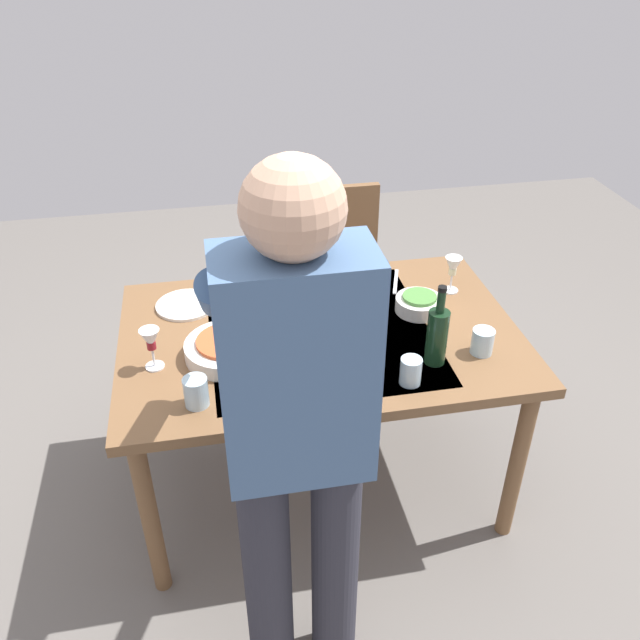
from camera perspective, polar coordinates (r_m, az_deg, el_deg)
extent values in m
plane|color=#66605B|center=(2.90, 0.00, -13.42)|extent=(6.00, 6.00, 0.00)
cube|color=brown|center=(2.41, 0.00, -1.39)|extent=(1.45, 0.95, 0.04)
cube|color=#C6AD89|center=(2.40, 0.00, -1.04)|extent=(0.80, 0.81, 0.00)
cylinder|color=brown|center=(3.11, 10.50, -1.63)|extent=(0.06, 0.06, 0.71)
cylinder|color=brown|center=(2.95, -14.13, -4.32)|extent=(0.06, 0.06, 0.71)
cylinder|color=brown|center=(2.55, 16.72, -11.88)|extent=(0.06, 0.06, 0.71)
cylinder|color=brown|center=(2.35, -14.53, -16.27)|extent=(0.06, 0.06, 0.71)
cube|color=#523019|center=(3.26, 2.18, 2.64)|extent=(0.40, 0.40, 0.04)
cube|color=brown|center=(3.30, 1.58, 7.88)|extent=(0.40, 0.04, 0.45)
cylinder|color=brown|center=(3.55, 4.18, 1.14)|extent=(0.04, 0.04, 0.43)
cylinder|color=brown|center=(3.49, -1.24, 0.59)|extent=(0.04, 0.04, 0.43)
cylinder|color=brown|center=(3.28, 5.65, -1.97)|extent=(0.04, 0.04, 0.43)
cylinder|color=brown|center=(3.21, -0.21, -2.63)|extent=(0.04, 0.04, 0.43)
cylinder|color=#2D2D38|center=(2.05, -4.56, -21.18)|extent=(0.14, 0.14, 0.88)
cylinder|color=#2D2D38|center=(2.07, 1.31, -20.39)|extent=(0.14, 0.14, 0.88)
cube|color=#47668E|center=(1.52, -2.04, -4.24)|extent=(0.36, 0.20, 0.60)
sphere|color=tan|center=(1.32, -2.38, 9.65)|extent=(0.22, 0.22, 0.22)
cylinder|color=#47668E|center=(1.67, -9.19, 2.05)|extent=(0.08, 0.52, 0.40)
cylinder|color=#47668E|center=(1.70, 2.35, 3.18)|extent=(0.08, 0.52, 0.40)
cylinder|color=black|center=(2.23, 10.09, -1.49)|extent=(0.07, 0.07, 0.20)
cylinder|color=black|center=(2.16, 10.45, 1.57)|extent=(0.03, 0.03, 0.08)
cylinder|color=black|center=(2.13, 10.58, 2.66)|extent=(0.03, 0.03, 0.02)
cylinder|color=white|center=(2.70, 11.21, 2.55)|extent=(0.06, 0.06, 0.01)
cylinder|color=white|center=(2.68, 11.30, 3.25)|extent=(0.01, 0.01, 0.07)
cone|color=white|center=(2.65, 11.47, 4.61)|extent=(0.07, 0.07, 0.07)
cylinder|color=beige|center=(2.66, 11.41, 4.18)|extent=(0.03, 0.03, 0.03)
cylinder|color=white|center=(2.30, -14.11, -3.90)|extent=(0.06, 0.06, 0.01)
cylinder|color=white|center=(2.28, -14.24, -3.14)|extent=(0.01, 0.01, 0.07)
cone|color=white|center=(2.23, -14.49, -1.64)|extent=(0.07, 0.07, 0.07)
cylinder|color=maroon|center=(2.25, -14.41, -2.11)|extent=(0.03, 0.03, 0.03)
cylinder|color=silver|center=(2.15, 7.87, -4.41)|extent=(0.07, 0.07, 0.09)
cylinder|color=silver|center=(2.08, -10.70, -6.14)|extent=(0.08, 0.08, 0.10)
cylinder|color=silver|center=(2.34, 13.91, -1.82)|extent=(0.08, 0.08, 0.09)
cylinder|color=silver|center=(2.29, -7.95, -2.51)|extent=(0.30, 0.30, 0.05)
cylinder|color=#C6562D|center=(2.27, -8.00, -2.04)|extent=(0.22, 0.22, 0.03)
cylinder|color=silver|center=(2.54, 8.57, 1.33)|extent=(0.18, 0.18, 0.05)
cylinder|color=#4C843D|center=(2.52, 8.61, 1.77)|extent=(0.13, 0.13, 0.03)
cylinder|color=silver|center=(2.58, 0.37, 1.74)|extent=(0.23, 0.23, 0.01)
cylinder|color=silver|center=(2.60, -11.56, 1.29)|extent=(0.23, 0.23, 0.01)
cube|color=silver|center=(2.73, 6.58, 3.33)|extent=(0.08, 0.19, 0.00)
cube|color=silver|center=(2.36, 4.01, -1.80)|extent=(0.07, 0.18, 0.00)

